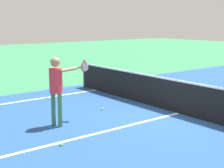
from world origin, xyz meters
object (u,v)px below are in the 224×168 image
at_px(player_near, 57,83).
at_px(tennis_ball_mid_court, 61,144).
at_px(net, 179,96).
at_px(tennis_ball_near_net, 102,109).

xyz_separation_m(player_near, tennis_ball_mid_court, (1.28, -0.63, -1.05)).
distance_m(net, tennis_ball_mid_court, 3.93).
xyz_separation_m(net, tennis_ball_mid_court, (0.18, -3.90, -0.46)).
bearing_deg(net, tennis_ball_near_net, -137.06).
height_order(net, tennis_ball_mid_court, net).
bearing_deg(tennis_ball_near_net, player_near, -73.12).
relative_size(tennis_ball_near_net, tennis_ball_mid_court, 1.00).
height_order(tennis_ball_near_net, tennis_ball_mid_court, same).
bearing_deg(tennis_ball_near_net, net, 42.94).
distance_m(player_near, tennis_ball_near_net, 2.12).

